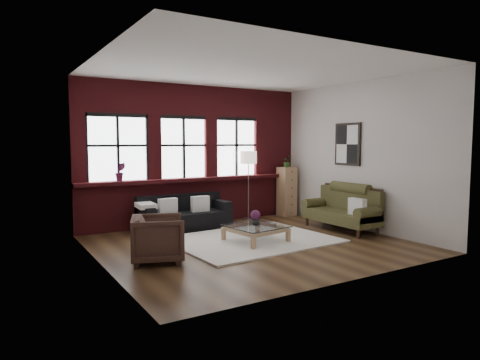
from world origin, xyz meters
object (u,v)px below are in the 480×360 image
vase (256,221)px  coffee_table (256,234)px  drawer_chest (287,192)px  floor_lamp (248,183)px  vintage_settee (341,208)px  dark_sofa (185,213)px  armchair (158,239)px

vase → coffee_table: bearing=-26.6°
drawer_chest → floor_lamp: 1.19m
coffee_table → vase: (-0.00, 0.00, 0.25)m
vintage_settee → coffee_table: size_ratio=1.82×
coffee_table → drawer_chest: drawer_chest is taller
vintage_settee → vase: vintage_settee is taller
vase → drawer_chest: (2.30, 2.05, 0.23)m
vintage_settee → floor_lamp: size_ratio=0.99×
coffee_table → vase: vase is taller
vase → floor_lamp: bearing=61.1°
coffee_table → floor_lamp: floor_lamp is taller
vintage_settee → vase: (-2.17, 0.02, -0.08)m
floor_lamp → coffee_table: bearing=-118.9°
dark_sofa → coffee_table: bearing=-70.3°
dark_sofa → vase: dark_sofa is taller
vintage_settee → drawer_chest: drawer_chest is taller
dark_sofa → coffee_table: size_ratio=2.00×
dark_sofa → drawer_chest: 2.98m
vase → floor_lamp: floor_lamp is taller
vintage_settee → floor_lamp: bearing=116.2°
vase → drawer_chest: size_ratio=0.13×
vintage_settee → drawer_chest: 2.08m
vintage_settee → drawer_chest: (0.13, 2.07, 0.15)m
dark_sofa → armchair: (-1.40, -2.14, 0.01)m
vintage_settee → floor_lamp: floor_lamp is taller
armchair → coffee_table: (2.05, 0.31, -0.21)m
vintage_settee → floor_lamp: 2.37m
dark_sofa → drawer_chest: size_ratio=1.57×
vintage_settee → coffee_table: 2.20m
drawer_chest → floor_lamp: (-1.16, 0.02, 0.29)m
armchair → floor_lamp: size_ratio=0.45×
dark_sofa → vase: bearing=-70.3°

